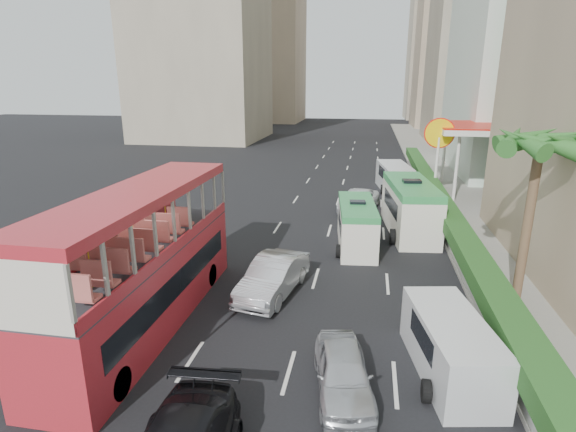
% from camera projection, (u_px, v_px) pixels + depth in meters
% --- Properties ---
extents(ground_plane, '(200.00, 200.00, 0.00)m').
position_uv_depth(ground_plane, '(310.00, 338.00, 15.63)').
color(ground_plane, black).
rests_on(ground_plane, ground).
extents(double_decker_bus, '(2.50, 11.00, 5.06)m').
position_uv_depth(double_decker_bus, '(144.00, 259.00, 15.92)').
color(double_decker_bus, red).
rests_on(double_decker_bus, ground).
extents(car_silver_lane_a, '(2.52, 4.99, 1.57)m').
position_uv_depth(car_silver_lane_a, '(273.00, 294.00, 18.93)').
color(car_silver_lane_a, silver).
rests_on(car_silver_lane_a, ground).
extents(car_silver_lane_b, '(2.18, 4.01, 1.29)m').
position_uv_depth(car_silver_lane_b, '(342.00, 392.00, 12.93)').
color(car_silver_lane_b, silver).
rests_on(car_silver_lane_b, ground).
extents(van_asset, '(3.03, 5.27, 1.38)m').
position_uv_depth(van_asset, '(358.00, 210.00, 31.32)').
color(van_asset, silver).
rests_on(van_asset, ground).
extents(minibus_near, '(2.35, 5.60, 2.41)m').
position_uv_depth(minibus_near, '(357.00, 225.00, 24.11)').
color(minibus_near, silver).
rests_on(minibus_near, ground).
extents(minibus_far, '(3.05, 7.01, 3.01)m').
position_uv_depth(minibus_far, '(410.00, 208.00, 26.32)').
color(minibus_far, silver).
rests_on(minibus_far, ground).
extents(panel_van_near, '(2.62, 4.80, 1.82)m').
position_uv_depth(panel_van_near, '(450.00, 347.00, 13.52)').
color(panel_van_near, silver).
rests_on(panel_van_near, ground).
extents(panel_van_far, '(2.92, 5.55, 2.11)m').
position_uv_depth(panel_van_far, '(394.00, 177.00, 37.03)').
color(panel_van_far, silver).
rests_on(panel_van_far, ground).
extents(sidewalk, '(6.00, 120.00, 0.18)m').
position_uv_depth(sidewalk, '(455.00, 188.00, 37.66)').
color(sidewalk, '#99968C').
rests_on(sidewalk, ground).
extents(kerb_wall, '(0.30, 44.00, 1.00)m').
position_uv_depth(kerb_wall, '(440.00, 216.00, 27.59)').
color(kerb_wall, silver).
rests_on(kerb_wall, sidewalk).
extents(hedge, '(1.10, 44.00, 0.70)m').
position_uv_depth(hedge, '(441.00, 203.00, 27.35)').
color(hedge, '#2D6626').
rests_on(hedge, kerb_wall).
extents(palm_tree, '(0.36, 0.36, 6.40)m').
position_uv_depth(palm_tree, '(528.00, 224.00, 17.12)').
color(palm_tree, brown).
rests_on(palm_tree, sidewalk).
extents(shell_station, '(6.50, 8.00, 5.50)m').
position_uv_depth(shell_station, '(477.00, 160.00, 34.85)').
color(shell_station, silver).
rests_on(shell_station, ground).
extents(tower_far_a, '(14.00, 14.00, 44.00)m').
position_uv_depth(tower_far_a, '(459.00, 8.00, 83.82)').
color(tower_far_a, tan).
rests_on(tower_far_a, ground).
extents(tower_far_b, '(14.00, 14.00, 40.00)m').
position_uv_depth(tower_far_b, '(441.00, 32.00, 105.15)').
color(tower_far_b, tan).
rests_on(tower_far_b, ground).
extents(tower_left_b, '(16.00, 16.00, 46.00)m').
position_uv_depth(tower_left_b, '(265.00, 13.00, 97.69)').
color(tower_left_b, tan).
rests_on(tower_left_b, ground).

